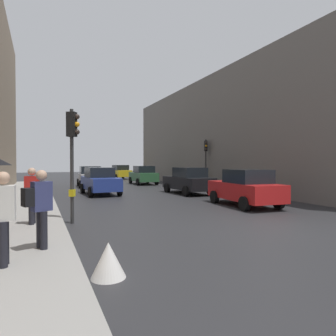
{
  "coord_description": "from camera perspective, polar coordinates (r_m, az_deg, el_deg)",
  "views": [
    {
      "loc": [
        -6.67,
        -7.3,
        2.1
      ],
      "look_at": [
        -0.31,
        7.22,
        1.8
      ],
      "focal_mm": 31.64,
      "sensor_mm": 36.0,
      "label": 1
    }
  ],
  "objects": [
    {
      "name": "pedestrian_with_black_backpack",
      "position": [
        6.38,
        -29.54,
        -7.5
      ],
      "size": [
        0.61,
        0.36,
        1.77
      ],
      "color": "black",
      "rests_on": "sidewalk_kerb"
    },
    {
      "name": "traffic_light_mid_street",
      "position": [
        23.92,
        7.29,
        2.55
      ],
      "size": [
        0.34,
        0.45,
        3.94
      ],
      "color": "#2D2D2D",
      "rests_on": "ground"
    },
    {
      "name": "car_green_estate",
      "position": [
        28.47,
        -4.78,
        -1.37
      ],
      "size": [
        2.15,
        4.27,
        1.76
      ],
      "color": "#2D6038",
      "rests_on": "ground"
    },
    {
      "name": "ground_plane",
      "position": [
        10.11,
        18.71,
        -10.95
      ],
      "size": [
        120.0,
        120.0,
        0.0
      ],
      "primitive_type": "plane",
      "color": "#28282B"
    },
    {
      "name": "car_dark_suv",
      "position": [
        19.81,
        3.93,
        -2.44
      ],
      "size": [
        2.14,
        4.26,
        1.76
      ],
      "color": "black",
      "rests_on": "ground"
    },
    {
      "name": "pedestrian_in_red_jacket",
      "position": [
        10.25,
        -24.73,
        -4.43
      ],
      "size": [
        0.45,
        0.35,
        1.77
      ],
      "color": "black",
      "rests_on": "sidewalk_kerb"
    },
    {
      "name": "car_yellow_taxi",
      "position": [
        38.18,
        -9.24,
        -0.75
      ],
      "size": [
        2.26,
        4.32,
        1.76
      ],
      "color": "yellow",
      "rests_on": "ground"
    },
    {
      "name": "warning_sign_triangle",
      "position": [
        5.73,
        -11.42,
        -16.97
      ],
      "size": [
        0.64,
        0.64,
        0.65
      ],
      "primitive_type": "cone",
      "color": "silver",
      "rests_on": "ground"
    },
    {
      "name": "sidewalk_kerb",
      "position": [
        13.47,
        -26.25,
        -7.65
      ],
      "size": [
        2.73,
        40.0,
        0.16
      ],
      "primitive_type": "cube",
      "color": "gray",
      "rests_on": "ground"
    },
    {
      "name": "car_silver_hatchback",
      "position": [
        26.3,
        -14.75,
        -1.6
      ],
      "size": [
        2.19,
        4.29,
        1.76
      ],
      "color": "#BCBCC1",
      "rests_on": "ground"
    },
    {
      "name": "pedestrian_with_grey_backpack",
      "position": [
        7.26,
        -23.49,
        -6.42
      ],
      "size": [
        0.66,
        0.47,
        1.77
      ],
      "color": "black",
      "rests_on": "sidewalk_kerb"
    },
    {
      "name": "car_red_sedan",
      "position": [
        14.73,
        14.65,
        -3.7
      ],
      "size": [
        2.28,
        4.33,
        1.76
      ],
      "color": "red",
      "rests_on": "ground"
    },
    {
      "name": "traffic_light_near_right",
      "position": [
        10.66,
        -17.93,
        4.27
      ],
      "size": [
        0.44,
        0.37,
        3.92
      ],
      "color": "#2D2D2D",
      "rests_on": "ground"
    },
    {
      "name": "building_facade_right",
      "position": [
        28.85,
        16.71,
        5.95
      ],
      "size": [
        12.0,
        29.84,
        9.13
      ],
      "primitive_type": "cube",
      "color": "slate",
      "rests_on": "ground"
    },
    {
      "name": "car_blue_van",
      "position": [
        19.95,
        -12.95,
        -2.45
      ],
      "size": [
        2.16,
        4.27,
        1.76
      ],
      "color": "navy",
      "rests_on": "ground"
    }
  ]
}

